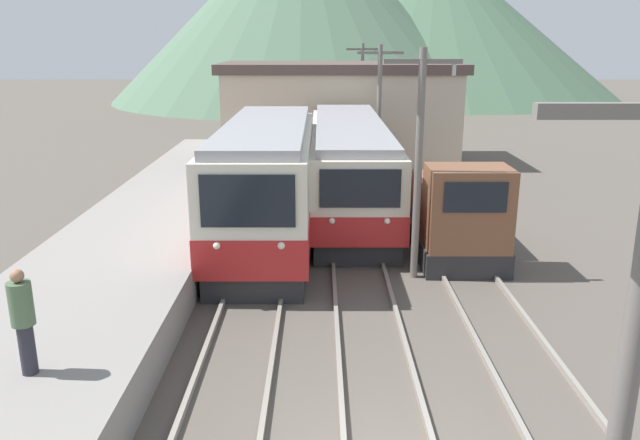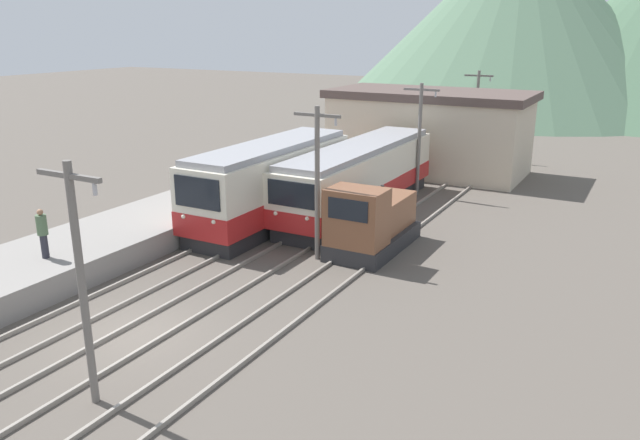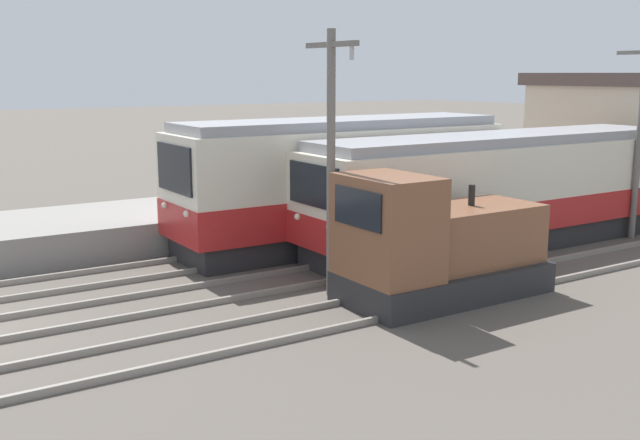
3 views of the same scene
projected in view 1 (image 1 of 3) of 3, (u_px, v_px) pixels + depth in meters
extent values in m
cube|color=#28282B|center=(269.00, 231.00, 20.36)|extent=(2.58, 10.22, 0.70)
cube|color=silver|center=(268.00, 177.00, 19.86)|extent=(2.80, 10.65, 2.88)
cube|color=red|center=(268.00, 205.00, 20.12)|extent=(2.84, 10.69, 1.04)
cube|color=black|center=(248.00, 201.00, 14.56)|extent=(2.24, 0.06, 1.27)
sphere|color=silver|center=(217.00, 246.00, 14.85)|extent=(0.18, 0.18, 0.18)
sphere|color=silver|center=(282.00, 246.00, 14.85)|extent=(0.18, 0.18, 0.18)
cube|color=#939399|center=(266.00, 127.00, 19.42)|extent=(2.46, 10.22, 0.28)
cube|color=#28282B|center=(349.00, 202.00, 24.04)|extent=(2.58, 12.63, 0.70)
cube|color=silver|center=(350.00, 161.00, 23.61)|extent=(2.80, 13.15, 2.45)
cube|color=red|center=(349.00, 182.00, 23.82)|extent=(2.84, 13.19, 0.88)
cube|color=black|center=(361.00, 189.00, 17.12)|extent=(2.24, 0.06, 1.08)
sphere|color=silver|center=(333.00, 221.00, 17.37)|extent=(0.18, 0.18, 0.18)
sphere|color=silver|center=(388.00, 221.00, 17.37)|extent=(0.18, 0.18, 0.18)
cube|color=#939399|center=(350.00, 125.00, 23.23)|extent=(2.46, 12.63, 0.28)
cube|color=#28282B|center=(452.00, 240.00, 19.38)|extent=(2.40, 5.01, 0.70)
cube|color=brown|center=(468.00, 208.00, 17.33)|extent=(2.28, 1.60, 2.30)
cube|color=black|center=(476.00, 197.00, 16.40)|extent=(1.68, 0.04, 0.83)
cube|color=brown|center=(449.00, 201.00, 19.86)|extent=(1.92, 3.31, 1.40)
cylinder|color=black|center=(451.00, 172.00, 19.60)|extent=(0.16, 0.16, 0.50)
cylinder|color=slate|center=(620.00, 429.00, 5.41)|extent=(0.20, 0.20, 6.17)
cylinder|color=slate|center=(419.00, 168.00, 16.49)|extent=(0.20, 0.20, 6.17)
cube|color=slate|center=(424.00, 61.00, 15.73)|extent=(2.00, 0.12, 0.12)
cylinder|color=#B2B2B7|center=(455.00, 69.00, 15.79)|extent=(0.10, 0.10, 0.30)
cylinder|color=slate|center=(379.00, 117.00, 27.58)|extent=(0.20, 0.20, 6.17)
cube|color=slate|center=(381.00, 53.00, 26.82)|extent=(2.00, 0.12, 0.12)
cylinder|color=#B2B2B7|center=(399.00, 58.00, 26.88)|extent=(0.10, 0.10, 0.30)
cylinder|color=slate|center=(363.00, 95.00, 38.67)|extent=(0.20, 0.20, 6.17)
cube|color=slate|center=(363.00, 49.00, 37.91)|extent=(2.00, 0.12, 0.12)
cylinder|color=#B2B2B7|center=(376.00, 53.00, 37.96)|extent=(0.10, 0.10, 0.30)
cylinder|color=#282833|center=(28.00, 349.00, 10.27)|extent=(0.26, 0.26, 0.88)
cylinder|color=#4C6647|center=(22.00, 303.00, 10.04)|extent=(0.38, 0.38, 0.74)
sphere|color=#9E7051|center=(18.00, 276.00, 9.91)|extent=(0.22, 0.22, 0.22)
cube|color=beige|center=(341.00, 117.00, 33.60)|extent=(12.00, 6.00, 4.71)
cube|color=#51423D|center=(341.00, 67.00, 32.88)|extent=(12.60, 6.30, 0.50)
cone|color=#47664C|center=(434.00, 21.00, 72.39)|extent=(41.78, 41.78, 16.94)
cone|color=#517056|center=(305.00, 4.00, 67.38)|extent=(41.66, 41.66, 20.31)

